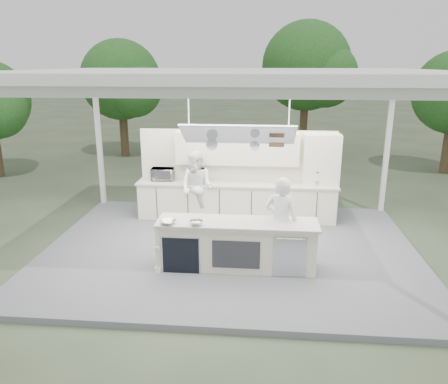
# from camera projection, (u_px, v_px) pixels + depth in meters

# --- Properties ---
(ground) EXTENTS (90.00, 90.00, 0.00)m
(ground) POSITION_uv_depth(u_px,v_px,m) (230.00, 253.00, 9.55)
(ground) COLOR #4C5A3E
(ground) RESTS_ON ground
(stage_deck) EXTENTS (8.00, 6.00, 0.12)m
(stage_deck) POSITION_uv_depth(u_px,v_px,m) (230.00, 250.00, 9.53)
(stage_deck) COLOR #57575B
(stage_deck) RESTS_ON ground
(tent) EXTENTS (8.20, 6.20, 3.86)m
(tent) POSITION_uv_depth(u_px,v_px,m) (231.00, 78.00, 8.48)
(tent) COLOR white
(tent) RESTS_ON ground
(demo_island) EXTENTS (3.10, 0.79, 0.95)m
(demo_island) POSITION_uv_depth(u_px,v_px,m) (236.00, 245.00, 8.49)
(demo_island) COLOR white
(demo_island) RESTS_ON stage_deck
(back_counter) EXTENTS (5.08, 0.72, 0.95)m
(back_counter) POSITION_uv_depth(u_px,v_px,m) (236.00, 201.00, 11.19)
(back_counter) COLOR white
(back_counter) RESTS_ON stage_deck
(back_wall_unit) EXTENTS (5.05, 0.48, 2.25)m
(back_wall_unit) POSITION_uv_depth(u_px,v_px,m) (255.00, 162.00, 11.08)
(back_wall_unit) COLOR white
(back_wall_unit) RESTS_ON stage_deck
(tree_cluster) EXTENTS (19.55, 9.40, 5.85)m
(tree_cluster) POSITION_uv_depth(u_px,v_px,m) (245.00, 81.00, 17.96)
(tree_cluster) COLOR #483B24
(tree_cluster) RESTS_ON ground
(head_chef) EXTENTS (0.75, 0.61, 1.80)m
(head_chef) POSITION_uv_depth(u_px,v_px,m) (281.00, 222.00, 8.50)
(head_chef) COLOR white
(head_chef) RESTS_ON stage_deck
(sous_chef) EXTENTS (1.09, 0.99, 1.82)m
(sous_chef) POSITION_uv_depth(u_px,v_px,m) (197.00, 187.00, 10.82)
(sous_chef) COLOR white
(sous_chef) RESTS_ON stage_deck
(toaster_oven) EXTENTS (0.59, 0.41, 0.32)m
(toaster_oven) POSITION_uv_depth(u_px,v_px,m) (163.00, 174.00, 11.29)
(toaster_oven) COLOR silver
(toaster_oven) RESTS_ON back_counter
(bowl_large) EXTENTS (0.36, 0.36, 0.07)m
(bowl_large) POSITION_uv_depth(u_px,v_px,m) (168.00, 222.00, 8.24)
(bowl_large) COLOR silver
(bowl_large) RESTS_ON demo_island
(bowl_small) EXTENTS (0.31, 0.31, 0.08)m
(bowl_small) POSITION_uv_depth(u_px,v_px,m) (196.00, 223.00, 8.18)
(bowl_small) COLOR silver
(bowl_small) RESTS_ON demo_island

